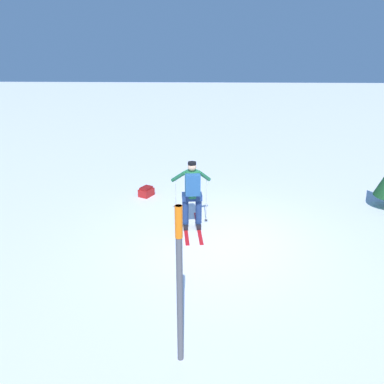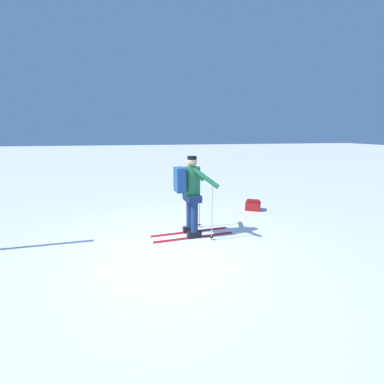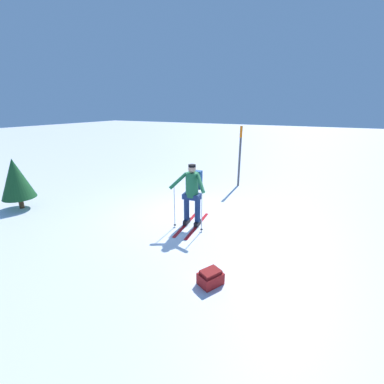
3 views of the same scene
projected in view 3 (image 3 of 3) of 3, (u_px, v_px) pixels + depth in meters
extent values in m
plane|color=white|center=(182.00, 214.00, 7.77)|extent=(80.00, 80.00, 0.00)
cube|color=red|center=(197.00, 225.00, 7.01)|extent=(1.74, 0.27, 0.01)
cube|color=black|center=(197.00, 223.00, 6.99)|extent=(0.31, 0.14, 0.12)
cylinder|color=navy|center=(198.00, 209.00, 6.86)|extent=(0.15, 0.15, 0.70)
cube|color=red|center=(187.00, 223.00, 7.12)|extent=(1.74, 0.27, 0.01)
cube|color=black|center=(187.00, 221.00, 7.10)|extent=(0.31, 0.14, 0.12)
cylinder|color=navy|center=(187.00, 208.00, 6.97)|extent=(0.15, 0.15, 0.70)
cube|color=navy|center=(192.00, 196.00, 6.80)|extent=(0.34, 0.50, 0.14)
cylinder|color=#1E663D|center=(192.00, 185.00, 6.70)|extent=(0.34, 0.34, 0.64)
sphere|color=tan|center=(192.00, 169.00, 6.57)|extent=(0.20, 0.20, 0.20)
cylinder|color=black|center=(192.00, 166.00, 6.54)|extent=(0.19, 0.19, 0.06)
cube|color=navy|center=(195.00, 180.00, 6.91)|extent=(0.22, 0.36, 0.49)
cylinder|color=#B2B7BC|center=(202.00, 210.00, 6.48)|extent=(0.02, 0.02, 1.19)
cylinder|color=black|center=(201.00, 229.00, 6.65)|extent=(0.07, 0.07, 0.01)
cylinder|color=#1E663D|center=(201.00, 183.00, 6.38)|extent=(0.46, 0.43, 0.40)
cylinder|color=#B2B7BC|center=(174.00, 206.00, 6.74)|extent=(0.02, 0.02, 1.19)
cylinder|color=black|center=(175.00, 225.00, 6.91)|extent=(0.07, 0.07, 0.01)
cylinder|color=#1E663D|center=(178.00, 181.00, 6.59)|extent=(0.51, 0.35, 0.40)
cube|color=maroon|center=(210.00, 279.00, 4.67)|extent=(0.51, 0.47, 0.22)
cube|color=maroon|center=(211.00, 272.00, 4.63)|extent=(0.43, 0.39, 0.06)
cylinder|color=#4C4C51|center=(240.00, 157.00, 10.16)|extent=(0.09, 0.09, 2.38)
cylinder|color=orange|center=(241.00, 132.00, 9.85)|extent=(0.10, 0.10, 0.43)
cylinder|color=#4C331E|center=(21.00, 203.00, 8.17)|extent=(0.14, 0.14, 0.35)
cone|color=#194C23|center=(16.00, 178.00, 7.91)|extent=(0.97, 0.97, 1.26)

